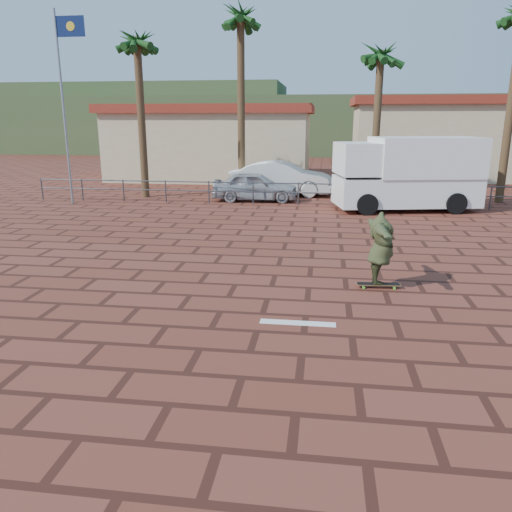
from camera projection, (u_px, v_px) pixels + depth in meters
The scene contains 16 objects.
ground at pixel (267, 299), 10.45m from camera, with size 120.00×120.00×0.00m, color brown.
paint_stripe at pixel (298, 323), 9.21m from camera, with size 1.40×0.22×0.01m, color white.
guardrail at pixel (298, 190), 21.74m from camera, with size 24.06×0.06×1.00m.
flagpole at pixel (65, 95), 21.02m from camera, with size 1.30×0.10×8.00m.
palm_far_left at pixel (137, 46), 22.52m from camera, with size 2.40×2.40×8.25m.
palm_left at pixel (241, 23), 23.08m from camera, with size 2.40×2.40×9.45m.
palm_center at pixel (381, 59), 23.13m from camera, with size 2.40×2.40×7.75m.
building_west at pixel (213, 142), 31.65m from camera, with size 12.60×7.60×4.50m.
building_east at pixel (435, 138), 31.68m from camera, with size 10.60×6.60×5.00m.
hill_front at pixel (316, 125), 57.45m from camera, with size 70.00×18.00×6.00m, color #384C28.
hill_back at pixel (150, 117), 65.77m from camera, with size 35.00×14.00×8.00m, color #384C28.
longboard at pixel (378, 284), 11.13m from camera, with size 0.99×0.29×0.10m.
skateboarder at pixel (381, 248), 10.91m from camera, with size 2.00×0.54×1.63m, color #383F22.
campervan at pixel (408, 172), 20.46m from camera, with size 6.06×3.46×2.95m.
car_silver at pixel (255, 186), 22.96m from camera, with size 1.58×3.93×1.34m, color #A9ACB0.
car_white at pixel (282, 178), 24.73m from camera, with size 1.76×5.05×1.66m, color silver.
Camera 1 is at (1.09, -9.78, 3.63)m, focal length 35.00 mm.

